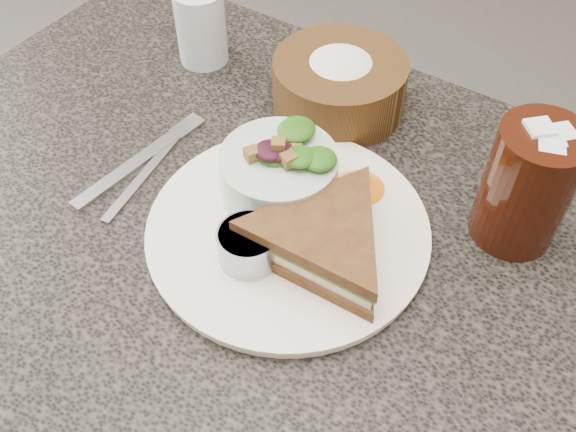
% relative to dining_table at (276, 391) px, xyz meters
% --- Properties ---
extents(dining_table, '(1.00, 0.70, 0.75)m').
position_rel_dining_table_xyz_m(dining_table, '(0.00, 0.00, 0.00)').
color(dining_table, black).
rests_on(dining_table, floor).
extents(dinner_plate, '(0.30, 0.30, 0.01)m').
position_rel_dining_table_xyz_m(dinner_plate, '(0.01, 0.01, 0.38)').
color(dinner_plate, white).
rests_on(dinner_plate, dining_table).
extents(sandwich, '(0.19, 0.19, 0.05)m').
position_rel_dining_table_xyz_m(sandwich, '(0.06, -0.00, 0.41)').
color(sandwich, brown).
rests_on(sandwich, dinner_plate).
extents(salad_bowl, '(0.14, 0.14, 0.07)m').
position_rel_dining_table_xyz_m(salad_bowl, '(-0.02, 0.05, 0.42)').
color(salad_bowl, '#B5CCBE').
rests_on(salad_bowl, dinner_plate).
extents(dressing_ramekin, '(0.07, 0.07, 0.04)m').
position_rel_dining_table_xyz_m(dressing_ramekin, '(0.00, -0.04, 0.41)').
color(dressing_ramekin, '#8F959D').
rests_on(dressing_ramekin, dinner_plate).
extents(orange_wedge, '(0.08, 0.08, 0.03)m').
position_rel_dining_table_xyz_m(orange_wedge, '(0.05, 0.10, 0.40)').
color(orange_wedge, orange).
rests_on(orange_wedge, dinner_plate).
extents(fork, '(0.04, 0.18, 0.00)m').
position_rel_dining_table_xyz_m(fork, '(-0.19, -0.00, 0.38)').
color(fork, '#B1B4B8').
rests_on(fork, dining_table).
extents(knife, '(0.04, 0.17, 0.00)m').
position_rel_dining_table_xyz_m(knife, '(-0.17, 0.00, 0.38)').
color(knife, '#A1A4A8').
rests_on(knife, dining_table).
extents(bread_basket, '(0.21, 0.21, 0.09)m').
position_rel_dining_table_xyz_m(bread_basket, '(-0.05, 0.22, 0.42)').
color(bread_basket, '#513717').
rests_on(bread_basket, dining_table).
extents(cola_glass, '(0.09, 0.09, 0.15)m').
position_rel_dining_table_xyz_m(cola_glass, '(0.21, 0.15, 0.45)').
color(cola_glass, black).
rests_on(cola_glass, dining_table).
extents(water_glass, '(0.08, 0.08, 0.10)m').
position_rel_dining_table_xyz_m(water_glass, '(-0.26, 0.21, 0.43)').
color(water_glass, silver).
rests_on(water_glass, dining_table).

